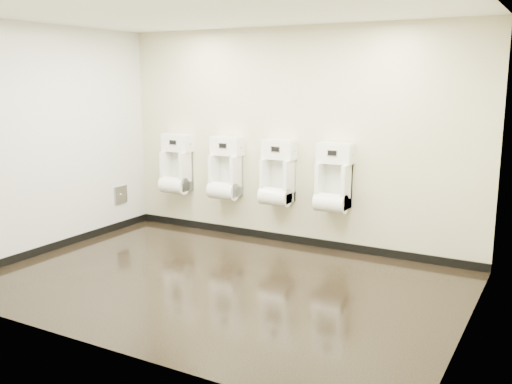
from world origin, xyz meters
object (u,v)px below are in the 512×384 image
(urinal_3, at_px, (333,183))
(urinal_0, at_px, (176,168))
(urinal_1, at_px, (225,173))
(urinal_2, at_px, (277,178))
(access_panel, at_px, (121,195))

(urinal_3, bearing_deg, urinal_0, 180.00)
(urinal_0, xyz_separation_m, urinal_1, (0.84, 0.00, 0.00))
(urinal_2, xyz_separation_m, urinal_3, (0.78, 0.00, 0.00))
(access_panel, xyz_separation_m, urinal_3, (3.12, 0.40, 0.39))
(urinal_0, height_order, urinal_1, same)
(urinal_0, height_order, urinal_2, same)
(urinal_1, bearing_deg, urinal_0, 180.00)
(urinal_1, height_order, urinal_2, same)
(access_panel, relative_size, urinal_1, 0.30)
(urinal_2, bearing_deg, access_panel, -170.26)
(urinal_2, distance_m, urinal_3, 0.78)
(urinal_0, relative_size, urinal_1, 1.00)
(access_panel, distance_m, urinal_2, 2.41)
(urinal_2, bearing_deg, urinal_1, 180.00)
(access_panel, height_order, urinal_1, urinal_1)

